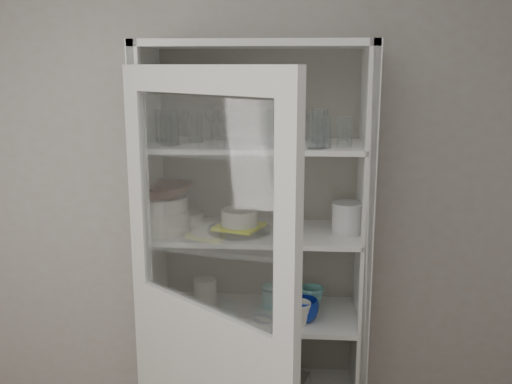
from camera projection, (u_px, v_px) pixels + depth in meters
The scene contains 37 objects.
wall_back at pixel (220, 208), 2.84m from camera, with size 3.60×0.02×2.60m, color #9E968A.
pantry_cabinet at pixel (257, 290), 2.74m from camera, with size 1.00×0.45×2.10m.
cupboard_door at pixel (207, 362), 2.21m from camera, with size 0.72×0.60×2.00m.
tumbler_0 at pixel (169, 128), 2.42m from camera, with size 0.08×0.08×0.15m, color silver.
tumbler_1 at pixel (173, 131), 2.42m from camera, with size 0.06×0.06×0.12m, color silver.
tumbler_2 at pixel (232, 130), 2.37m from camera, with size 0.07×0.07×0.15m, color silver.
tumbler_3 at pixel (268, 131), 2.37m from camera, with size 0.07×0.07×0.13m, color silver.
tumbler_4 at pixel (277, 129), 2.39m from camera, with size 0.08×0.08×0.15m, color silver.
tumbler_5 at pixel (324, 132), 2.36m from camera, with size 0.07×0.07×0.13m, color silver.
tumbler_6 at pixel (344, 132), 2.36m from camera, with size 0.06×0.06×0.13m, color silver.
tumbler_7 at pixel (164, 126), 2.52m from camera, with size 0.07×0.07×0.15m, color silver.
tumbler_8 at pixel (167, 127), 2.55m from camera, with size 0.07×0.07×0.13m, color silver.
tumbler_9 at pixel (196, 127), 2.53m from camera, with size 0.07×0.07×0.14m, color silver.
tumbler_10 at pixel (259, 125), 2.51m from camera, with size 0.08×0.08×0.15m, color silver.
tumbler_11 at pixel (320, 126), 2.51m from camera, with size 0.07×0.07×0.15m, color silver.
goblet_0 at pixel (212, 122), 2.61m from camera, with size 0.07×0.07×0.16m, color silver, non-canonical shape.
goblet_1 at pixel (225, 122), 2.60m from camera, with size 0.07×0.07×0.16m, color silver, non-canonical shape.
goblet_2 at pixel (278, 122), 2.61m from camera, with size 0.07×0.07×0.16m, color silver, non-canonical shape.
goblet_3 at pixel (301, 123), 2.60m from camera, with size 0.07×0.07×0.15m, color silver, non-canonical shape.
plate_stack_front at pixel (166, 221), 2.57m from camera, with size 0.22×0.22×0.10m, color silver.
plate_stack_back at pixel (184, 217), 2.72m from camera, with size 0.19×0.19×0.06m, color silver.
cream_bowl at pixel (165, 204), 2.55m from camera, with size 0.20×0.20×0.06m, color silver.
terracotta_bowl at pixel (165, 190), 2.54m from camera, with size 0.25×0.25×0.06m, color #422016.
glass_platter at pixel (240, 229), 2.58m from camera, with size 0.29×0.29×0.02m, color silver.
yellow_trivet at pixel (239, 226), 2.58m from camera, with size 0.19×0.19×0.01m, color #FFF928.
white_ramekin at pixel (239, 217), 2.57m from camera, with size 0.17×0.17×0.07m, color silver.
grey_bowl_stack at pixel (347, 218), 2.54m from camera, with size 0.14×0.14×0.14m, color #B9B9B9.
mug_blue at pixel (304, 310), 2.58m from camera, with size 0.13×0.13×0.10m, color navy.
mug_teal at pixel (312, 298), 2.72m from camera, with size 0.11×0.11×0.10m, color #23797B.
mug_white at pixel (299, 313), 2.55m from camera, with size 0.11×0.11×0.10m, color silver.
teal_jar at pixel (271, 297), 2.73m from camera, with size 0.09×0.09×0.11m.
measuring_cups at pixel (184, 314), 2.62m from camera, with size 0.09×0.09×0.04m, color silver.
white_canister at pixel (205, 292), 2.75m from camera, with size 0.11×0.11×0.13m, color silver.
cream_dish at pixel (223, 378), 2.79m from camera, with size 0.26×0.26×0.08m, color silver.
tin_box at pixel (286, 381), 2.77m from camera, with size 0.21×0.15×0.06m, color #ACACAC.
tumbler_12 at pixel (316, 130), 2.34m from camera, with size 0.08×0.08×0.15m, color silver.
tumbler_13 at pixel (247, 130), 2.44m from camera, with size 0.06×0.06×0.13m, color silver.
Camera 1 is at (0.40, -1.23, 2.00)m, focal length 40.00 mm.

